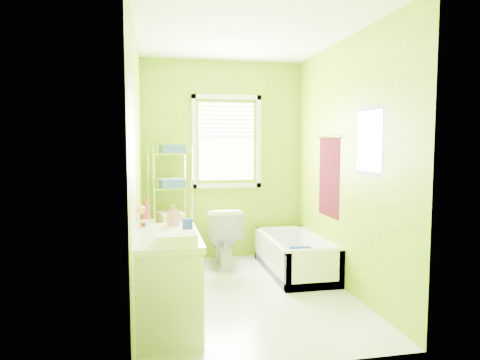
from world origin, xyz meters
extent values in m
plane|color=silver|center=(0.00, 0.00, 0.00)|extent=(2.90, 2.90, 0.00)
cube|color=#77A107|center=(0.00, 1.45, 1.30)|extent=(2.10, 0.04, 2.60)
cube|color=#77A107|center=(0.00, -1.45, 1.30)|extent=(2.10, 0.04, 2.60)
cube|color=#77A107|center=(-1.05, 0.00, 1.30)|extent=(0.04, 2.90, 2.60)
cube|color=#77A107|center=(1.05, 0.00, 1.30)|extent=(0.04, 2.90, 2.60)
cube|color=white|center=(0.00, 0.00, 2.60)|extent=(2.10, 2.90, 0.04)
cube|color=white|center=(0.05, 1.44, 1.55)|extent=(0.74, 0.01, 1.01)
cube|color=white|center=(0.05, 1.42, 0.97)|extent=(0.92, 0.05, 0.06)
cube|color=white|center=(0.05, 1.42, 2.13)|extent=(0.92, 0.05, 0.06)
cube|color=white|center=(-0.38, 1.42, 1.55)|extent=(0.06, 0.05, 1.22)
cube|color=white|center=(0.48, 1.42, 1.55)|extent=(0.06, 0.05, 1.22)
cube|color=white|center=(0.05, 1.42, 1.84)|extent=(0.72, 0.02, 0.50)
cube|color=white|center=(-1.04, -1.00, 1.00)|extent=(0.02, 0.80, 2.00)
sphere|color=gold|center=(-1.00, -0.67, 1.00)|extent=(0.07, 0.07, 0.07)
cube|color=#410710|center=(1.04, 0.35, 1.15)|extent=(0.02, 0.58, 0.90)
cylinder|color=silver|center=(1.02, 0.35, 1.60)|extent=(0.02, 0.62, 0.02)
cube|color=#CC5972|center=(1.04, -0.55, 1.55)|extent=(0.02, 0.54, 0.64)
cube|color=white|center=(1.03, -0.55, 1.55)|extent=(0.01, 0.44, 0.54)
cube|color=white|center=(0.73, 0.62, 0.05)|extent=(0.64, 1.38, 0.09)
cube|color=white|center=(0.44, 0.62, 0.21)|extent=(0.06, 1.38, 0.41)
cube|color=white|center=(1.02, 0.62, 0.21)|extent=(0.06, 1.38, 0.41)
cube|color=white|center=(0.73, -0.04, 0.21)|extent=(0.64, 0.06, 0.41)
cube|color=white|center=(0.73, 1.28, 0.21)|extent=(0.64, 0.06, 0.41)
cylinder|color=white|center=(0.73, -0.04, 0.41)|extent=(0.64, 0.06, 0.06)
cylinder|color=#1238AB|center=(0.73, 0.34, 0.12)|extent=(0.34, 0.34, 0.06)
cylinder|color=yellow|center=(0.73, 0.34, 0.18)|extent=(0.32, 0.32, 0.05)
cube|color=#1238AB|center=(0.75, 0.47, 0.23)|extent=(0.24, 0.08, 0.22)
imported|color=white|center=(-0.07, 1.01, 0.37)|extent=(0.44, 0.75, 0.75)
cube|color=white|center=(-0.80, -0.62, 0.37)|extent=(0.50, 1.01, 0.73)
cube|color=silver|center=(-0.80, -0.62, 0.76)|extent=(0.53, 1.04, 0.05)
ellipsoid|color=white|center=(-0.78, -0.76, 0.75)|extent=(0.35, 0.45, 0.12)
cylinder|color=silver|center=(-0.94, -0.76, 0.85)|extent=(0.03, 0.03, 0.16)
cylinder|color=silver|center=(-0.94, -0.76, 0.92)|extent=(0.12, 0.02, 0.02)
imported|color=#C23958|center=(-0.98, -0.21, 0.91)|extent=(0.12, 0.12, 0.26)
imported|color=#C47E8B|center=(-0.73, -0.25, 0.88)|extent=(0.12, 0.12, 0.19)
cylinder|color=#1B31AF|center=(-0.62, -0.49, 0.83)|extent=(0.09, 0.09, 0.10)
cube|color=white|center=(-0.74, -0.97, 0.82)|extent=(0.31, 0.24, 0.08)
cylinder|color=silver|center=(-0.90, 0.97, 0.75)|extent=(0.02, 0.02, 1.50)
cylinder|color=silver|center=(-0.97, 1.25, 0.75)|extent=(0.02, 0.02, 1.50)
cylinder|color=silver|center=(-0.44, 1.09, 0.75)|extent=(0.02, 0.02, 1.50)
cylinder|color=silver|center=(-0.51, 1.36, 0.75)|extent=(0.02, 0.02, 1.50)
cube|color=silver|center=(-0.70, 1.17, 0.14)|extent=(0.55, 0.42, 0.02)
cube|color=silver|center=(-0.70, 1.17, 0.56)|extent=(0.55, 0.42, 0.02)
cube|color=silver|center=(-0.70, 1.17, 0.98)|extent=(0.55, 0.42, 0.02)
cube|color=silver|center=(-0.70, 1.17, 1.40)|extent=(0.55, 0.42, 0.02)
cube|color=#305DAF|center=(-0.68, 1.08, 1.46)|extent=(0.32, 0.25, 0.10)
cube|color=white|center=(-0.70, 1.28, 1.46)|extent=(0.32, 0.25, 0.10)
cube|color=#305DAF|center=(-0.68, 1.07, 1.04)|extent=(0.32, 0.25, 0.10)
cube|color=beige|center=(-0.73, 1.28, 1.04)|extent=(0.32, 0.25, 0.10)
cube|color=beige|center=(-0.68, 1.09, 0.62)|extent=(0.32, 0.25, 0.10)
cube|color=#FAAAC1|center=(-0.73, 1.28, 0.62)|extent=(0.32, 0.25, 0.10)
cube|color=#FAAAC1|center=(-0.46, 1.23, 0.30)|extent=(0.09, 0.26, 0.47)
camera|label=1|loc=(-0.88, -4.14, 1.53)|focal=32.00mm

